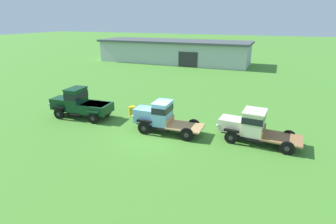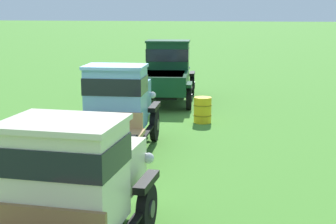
% 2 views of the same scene
% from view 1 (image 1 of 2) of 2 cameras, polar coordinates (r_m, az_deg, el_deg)
% --- Properties ---
extents(ground_plane, '(240.00, 240.00, 0.00)m').
position_cam_1_polar(ground_plane, '(17.82, -3.01, -4.92)').
color(ground_plane, '#47842D').
extents(farm_shed, '(26.56, 8.11, 3.88)m').
position_cam_1_polar(farm_shed, '(47.69, 1.23, 13.07)').
color(farm_shed, '#B2B7BC').
rests_on(farm_shed, ground).
extents(vintage_truck_foreground_near, '(5.11, 2.31, 2.35)m').
position_cam_1_polar(vintage_truck_foreground_near, '(21.67, -18.59, 1.78)').
color(vintage_truck_foreground_near, black).
rests_on(vintage_truck_foreground_near, ground).
extents(vintage_truck_second_in_line, '(4.88, 1.94, 2.19)m').
position_cam_1_polar(vintage_truck_second_in_line, '(17.86, -1.75, -0.88)').
color(vintage_truck_second_in_line, black).
rests_on(vintage_truck_second_in_line, ground).
extents(vintage_truck_midrow_center, '(5.18, 2.27, 2.09)m').
position_cam_1_polar(vintage_truck_midrow_center, '(17.27, 17.60, -2.74)').
color(vintage_truck_midrow_center, black).
rests_on(vintage_truck_midrow_center, ground).
extents(oil_drum_beside_row, '(0.59, 0.59, 0.82)m').
position_cam_1_polar(oil_drum_beside_row, '(21.14, -7.76, 0.15)').
color(oil_drum_beside_row, gold).
rests_on(oil_drum_beside_row, ground).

